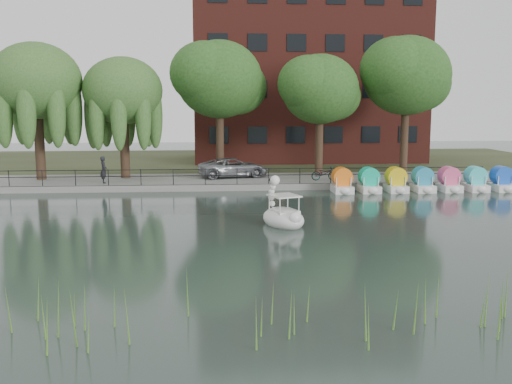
{
  "coord_description": "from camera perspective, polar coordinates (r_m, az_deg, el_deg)",
  "views": [
    {
      "loc": [
        -1.49,
        -22.4,
        5.38
      ],
      "look_at": [
        0.5,
        4.0,
        1.3
      ],
      "focal_mm": 40.0,
      "sensor_mm": 36.0,
      "label": 1
    }
  ],
  "objects": [
    {
      "name": "willow_left",
      "position": [
        40.59,
        -21.14,
        10.29
      ],
      "size": [
        5.88,
        5.88,
        9.01
      ],
      "color": "#473323",
      "rests_on": "promenade"
    },
    {
      "name": "pedal_boat_row",
      "position": [
        36.96,
        16.32,
        0.99
      ],
      "size": [
        11.35,
        1.7,
        1.4
      ],
      "color": "white",
      "rests_on": "ground_plane"
    },
    {
      "name": "minivan",
      "position": [
        39.34,
        -2.26,
        2.6
      ],
      "size": [
        3.63,
        5.92,
        1.53
      ],
      "primitive_type": "imported",
      "rotation": [
        0.0,
        0.0,
        1.78
      ],
      "color": "gray",
      "rests_on": "promenade"
    },
    {
      "name": "swan_boat",
      "position": [
        25.68,
        2.7,
        -2.26
      ],
      "size": [
        2.41,
        2.95,
        2.16
      ],
      "rotation": [
        0.0,
        0.0,
        0.36
      ],
      "color": "white",
      "rests_on": "ground_plane"
    },
    {
      "name": "bicycle",
      "position": [
        38.01,
        6.84,
        1.93
      ],
      "size": [
        0.68,
        1.75,
        1.0
      ],
      "primitive_type": "imported",
      "rotation": [
        0.0,
        0.0,
        1.62
      ],
      "color": "gray",
      "rests_on": "promenade"
    },
    {
      "name": "railing",
      "position": [
        35.93,
        -1.91,
        1.99
      ],
      "size": [
        32.0,
        0.05,
        1.0
      ],
      "color": "black",
      "rests_on": "promenade"
    },
    {
      "name": "promenade",
      "position": [
        38.77,
        -2.07,
        1.08
      ],
      "size": [
        40.0,
        6.0,
        0.4
      ],
      "primitive_type": "cube",
      "color": "gray",
      "rests_on": "ground_plane"
    },
    {
      "name": "land_strip",
      "position": [
        52.68,
        -2.68,
        3.08
      ],
      "size": [
        60.0,
        22.0,
        0.36
      ],
      "primitive_type": "cube",
      "color": "#47512D",
      "rests_on": "ground_plane"
    },
    {
      "name": "willow_mid",
      "position": [
        39.86,
        -13.18,
        9.78
      ],
      "size": [
        5.32,
        5.32,
        8.15
      ],
      "color": "#473323",
      "rests_on": "promenade"
    },
    {
      "name": "kerb",
      "position": [
        35.85,
        -1.89,
        0.45
      ],
      "size": [
        40.0,
        0.25,
        0.4
      ],
      "primitive_type": "cube",
      "color": "gray",
      "rests_on": "ground_plane"
    },
    {
      "name": "broadleaf_right",
      "position": [
        40.61,
        6.42,
        10.13
      ],
      "size": [
        5.4,
        5.4,
        8.32
      ],
      "color": "#473323",
      "rests_on": "promenade"
    },
    {
      "name": "broadleaf_far",
      "position": [
        43.27,
        14.84,
        11.15
      ],
      "size": [
        6.3,
        6.3,
        9.71
      ],
      "color": "#473323",
      "rests_on": "promenade"
    },
    {
      "name": "broadleaf_center",
      "position": [
        40.44,
        -3.69,
        11.12
      ],
      "size": [
        6.0,
        6.0,
        9.25
      ],
      "color": "#473323",
      "rests_on": "promenade"
    },
    {
      "name": "reed_bank",
      "position": [
        14.19,
        10.39,
        -11.06
      ],
      "size": [
        24.0,
        2.4,
        1.2
      ],
      "color": "#669938",
      "rests_on": "ground_plane"
    },
    {
      "name": "ground_plane",
      "position": [
        23.08,
        -0.49,
        -4.72
      ],
      "size": [
        120.0,
        120.0,
        0.0
      ],
      "primitive_type": "plane",
      "color": "#3C5047"
    },
    {
      "name": "pedestrian",
      "position": [
        37.46,
        -15.01,
        2.34
      ],
      "size": [
        0.69,
        0.83,
        1.98
      ],
      "primitive_type": "imported",
      "rotation": [
        0.0,
        0.0,
        1.9
      ],
      "color": "black",
      "rests_on": "promenade"
    },
    {
      "name": "apartment_building",
      "position": [
        53.2,
        5.01,
        13.02
      ],
      "size": [
        20.0,
        10.07,
        18.0
      ],
      "color": "#4C1E16",
      "rests_on": "land_strip"
    }
  ]
}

